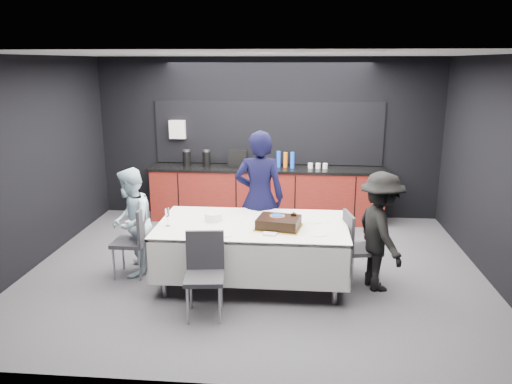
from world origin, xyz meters
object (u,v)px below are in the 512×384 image
Objects in this scene: champagne_flute at (167,213)px; chair_near at (205,268)px; cake_assembly at (279,223)px; chair_left at (136,236)px; person_center at (260,198)px; person_right at (380,232)px; person_left at (131,222)px; plate_stack at (213,217)px; chair_right at (356,243)px; party_table at (252,234)px.

champagne_flute is 0.24× the size of chair_near.
cake_assembly reaches higher than chair_left.
cake_assembly is 1.09m from chair_near.
person_center reaches higher than person_right.
person_left is 0.97× the size of person_right.
person_center is at bearing 102.97° from person_left.
person_center is at bearing 109.56° from cake_assembly.
person_right is (2.57, 0.16, -0.21)m from champagne_flute.
person_center is at bearing 50.22° from plate_stack.
chair_right is (1.78, 0.01, -0.30)m from plate_stack.
person_center reaches higher than person_left.
plate_stack is at bearing 49.51° from person_center.
person_right is at bearing 80.65° from person_left.
person_left is at bearing 71.01° from person_right.
person_right is at bearing 3.59° from champagne_flute.
champagne_flute is 0.24× the size of chair_right.
chair_near is at bearing -137.69° from cake_assembly.
chair_near reaches higher than plate_stack.
person_center is (1.55, 0.63, 0.38)m from chair_left.
cake_assembly is 0.64× the size of chair_left.
party_table is 1.29m from chair_right.
person_center is at bearing 40.48° from champagne_flute.
person_center is at bearing 153.45° from chair_right.
party_table is at bearing -2.86° from chair_left.
party_table is at bearing -176.56° from chair_right.
chair_near is 0.50× the size of person_center.
person_center reaches higher than chair_left.
person_left reaches higher than chair_left.
plate_stack is 0.15× the size of person_right.
chair_near is 1.52m from person_left.
plate_stack is at bearing 165.83° from cake_assembly.
person_center reaches higher than plate_stack.
champagne_flute is at bearing 54.27° from person_left.
chair_left is (-1.85, 0.22, -0.31)m from cake_assembly.
chair_right is at bearing 12.81° from cake_assembly.
chair_left reaches higher than party_table.
plate_stack is 0.59m from champagne_flute.
chair_left is (-0.50, 0.26, -0.40)m from champagne_flute.
cake_assembly is (0.33, -0.14, 0.20)m from party_table.
cake_assembly reaches higher than plate_stack.
chair_left is (-1.52, 0.08, -0.11)m from party_table.
person_left is (-0.07, 0.06, 0.17)m from chair_left.
champagne_flute is at bearing -173.43° from chair_right.
person_right is at bearing 5.30° from cake_assembly.
party_table is 0.41m from cake_assembly.
plate_stack is 1.10m from person_left.
champagne_flute is (-1.02, -0.19, 0.30)m from party_table.
person_center reaches higher than chair_near.
person_right is at bearing -2.68° from plate_stack.
person_left is at bearing 18.65° from person_center.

